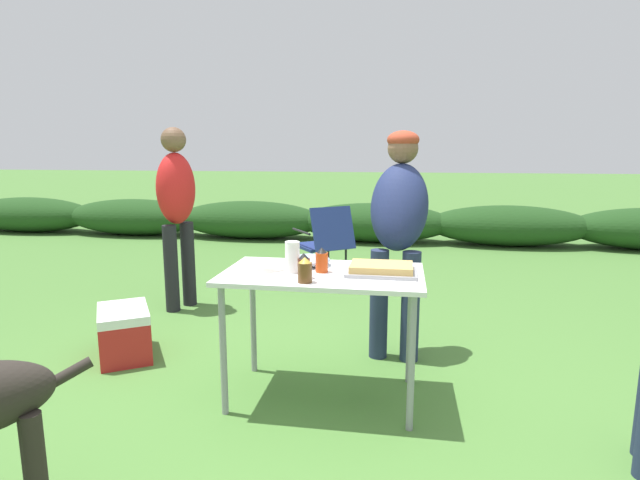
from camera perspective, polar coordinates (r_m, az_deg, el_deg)
ground_plane at (r=3.02m, az=0.31°, el=-17.44°), size 60.00×60.00×0.00m
shrub_hedge at (r=7.78m, az=6.18°, el=2.01°), size 14.40×0.90×0.60m
folding_table at (r=2.78m, az=0.32°, el=-5.22°), size 1.10×0.64×0.74m
food_tray at (r=2.73m, az=7.03°, el=-3.33°), size 0.38×0.27×0.06m
plate_stack at (r=2.86m, az=-6.11°, el=-2.95°), size 0.24×0.24×0.03m
mixing_bowl at (r=2.91m, az=-1.17°, el=-2.31°), size 0.24×0.24×0.06m
paper_cup_stack at (r=2.74m, az=-3.17°, el=-1.95°), size 0.08×0.08×0.17m
bbq_sauce_bottle at (r=2.62m, az=-1.87°, el=-3.01°), size 0.06×0.06×0.13m
beer_bottle at (r=2.53m, az=-1.74°, el=-3.49°), size 0.07×0.07×0.13m
hot_sauce_bottle at (r=2.75m, az=0.22°, el=-2.32°), size 0.07×0.07×0.14m
standing_person_in_gray_fleece at (r=3.39m, az=8.99°, el=2.32°), size 0.44×0.52×1.53m
standing_person_with_beanie at (r=4.53m, az=-16.06°, el=4.15°), size 0.39×0.45×1.60m
camp_chair_green_behind_table at (r=5.27m, az=0.61°, el=0.00°), size 0.72×0.75×0.83m
cooler_box at (r=3.73m, az=-21.46°, el=-9.82°), size 0.53×0.58×0.34m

